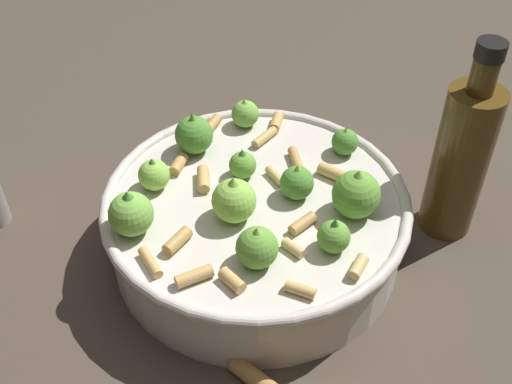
{
  "coord_description": "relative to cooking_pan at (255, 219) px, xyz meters",
  "views": [
    {
      "loc": [
        -0.44,
        -0.08,
        0.49
      ],
      "look_at": [
        0.0,
        0.0,
        0.08
      ],
      "focal_mm": 44.73,
      "sensor_mm": 36.0,
      "label": 1
    }
  ],
  "objects": [
    {
      "name": "ground_plane",
      "position": [
        0.0,
        -0.0,
        -0.04
      ],
      "size": [
        2.4,
        2.4,
        0.0
      ],
      "primitive_type": "plane",
      "color": "#42382D"
    },
    {
      "name": "olive_oil_bottle",
      "position": [
        0.07,
        -0.19,
        0.05
      ],
      "size": [
        0.06,
        0.06,
        0.22
      ],
      "color": "#4C3814",
      "rests_on": "ground"
    },
    {
      "name": "cooking_pan",
      "position": [
        0.0,
        0.0,
        0.0
      ],
      "size": [
        0.3,
        0.3,
        0.12
      ],
      "color": "beige",
      "rests_on": "ground"
    }
  ]
}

